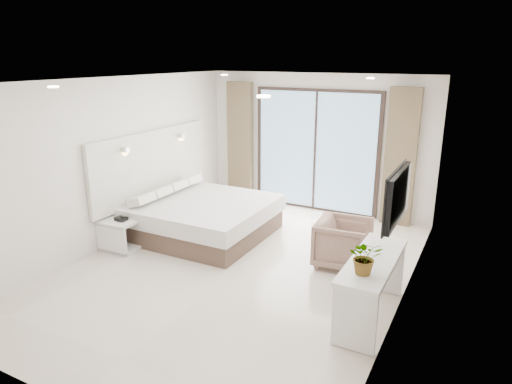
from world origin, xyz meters
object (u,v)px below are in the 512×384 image
at_px(bed, 203,217).
at_px(console_desk, 372,275).
at_px(nightstand, 120,235).
at_px(armchair, 343,241).

bearing_deg(bed, console_desk, -21.53).
relative_size(nightstand, armchair, 0.73).
bearing_deg(console_desk, bed, 158.47).
relative_size(bed, nightstand, 3.84).
xyz_separation_m(console_desk, armchair, (-0.72, 1.23, -0.17)).
height_order(nightstand, console_desk, console_desk).
xyz_separation_m(bed, console_desk, (3.25, -1.28, 0.24)).
xyz_separation_m(bed, armchair, (2.53, -0.05, 0.07)).
height_order(console_desk, armchair, armchair).
bearing_deg(nightstand, armchair, 16.05).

